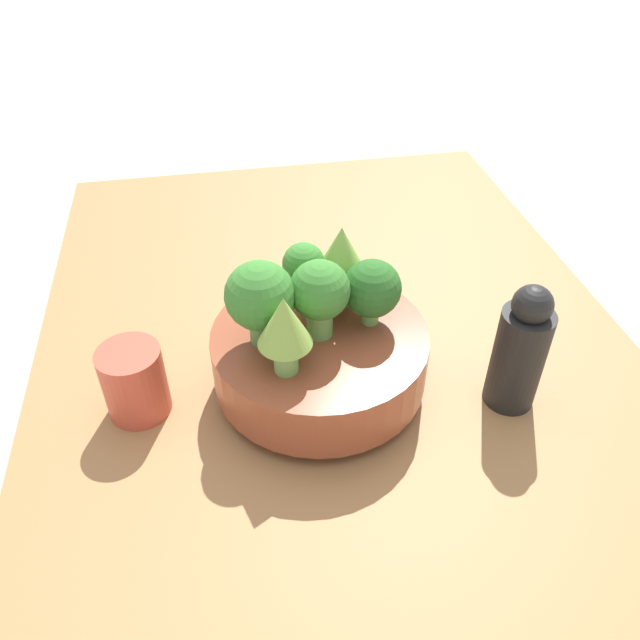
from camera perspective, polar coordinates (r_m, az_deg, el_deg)
ground_plane at (r=0.75m, az=2.46°, el=-7.90°), size 6.00×6.00×0.00m
table at (r=0.74m, az=2.50°, el=-6.75°), size 1.14×0.72×0.04m
bowl at (r=0.69m, az=0.00°, el=-3.44°), size 0.23×0.23×0.08m
broccoli_floret_back at (r=0.62m, az=-5.50°, el=2.02°), size 0.07×0.07×0.10m
broccoli_floret_center at (r=0.63m, az=0.00°, el=2.38°), size 0.06×0.06×0.09m
romanesco_piece_far at (r=0.59m, az=-3.27°, el=-0.53°), size 0.05×0.05×0.09m
broccoli_floret_right at (r=0.68m, az=-1.50°, el=4.86°), size 0.05×0.05×0.08m
broccoli_floret_front at (r=0.66m, az=4.77°, el=2.83°), size 0.06×0.06×0.08m
romanesco_piece_near at (r=0.67m, az=2.15°, el=5.76°), size 0.07×0.07×0.10m
cup at (r=0.69m, az=-16.59°, el=-5.16°), size 0.07×0.07×0.08m
pepper_mill at (r=0.68m, az=17.82°, el=-2.68°), size 0.05×0.05×0.15m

